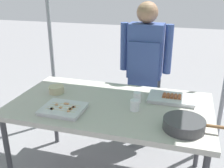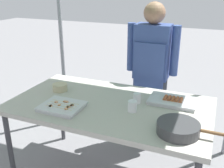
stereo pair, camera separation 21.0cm
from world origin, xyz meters
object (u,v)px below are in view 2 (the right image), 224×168
Objects in this scene: drink_cup_near_edge at (137,98)px; vendor_woman at (151,66)px; tray_meat_skewers at (62,107)px; stall_table at (110,109)px; condiment_bowl at (60,87)px; cooking_wok at (178,128)px; tray_grilled_sausages at (173,101)px; drink_cup_by_wok at (132,106)px.

drink_cup_near_edge is 0.63m from vendor_woman.
drink_cup_near_edge is 0.06× the size of vendor_woman.
vendor_woman is at bearing 63.81° from tray_meat_skewers.
drink_cup_near_edge reaches higher than stall_table.
tray_meat_skewers is 0.37m from condiment_bowl.
drink_cup_near_edge reaches higher than cooking_wok.
drink_cup_near_edge reaches higher than tray_meat_skewers.
stall_table is 0.52m from tray_grilled_sausages.
tray_grilled_sausages is 1.00m from condiment_bowl.
vendor_woman reaches higher than cooking_wok.
drink_cup_by_wok is (0.52, 0.16, 0.03)m from tray_meat_skewers.
cooking_wok is at bearing -1.09° from tray_meat_skewers.
stall_table is 1.07× the size of vendor_woman.
drink_cup_near_edge reaches higher than tray_grilled_sausages.
vendor_woman is at bearing 43.08° from condiment_bowl.
tray_grilled_sausages is 0.46m from cooking_wok.
vendor_woman reaches higher than stall_table.
drink_cup_near_edge is (-0.38, 0.33, 0.00)m from cooking_wok.
cooking_wok is at bearing 114.29° from vendor_woman.
tray_grilled_sausages is at bearing 104.56° from cooking_wok.
condiment_bowl reaches higher than stall_table.
tray_meat_skewers is (-0.30, -0.23, 0.07)m from stall_table.
tray_meat_skewers is 2.40× the size of condiment_bowl.
tray_meat_skewers is 0.89m from cooking_wok.
cooking_wok is at bearing -75.44° from tray_grilled_sausages.
drink_cup_by_wok is at bearing 154.08° from cooking_wok.
stall_table is at bearing 163.49° from drink_cup_by_wok.
cooking_wok is (0.12, -0.45, 0.02)m from tray_grilled_sausages.
drink_cup_near_edge is at bearing 94.84° from drink_cup_by_wok.
stall_table is at bearing -156.81° from tray_grilled_sausages.
tray_grilled_sausages is at bearing 23.19° from stall_table.
cooking_wok is at bearing -40.99° from drink_cup_near_edge.
condiment_bowl is (-0.22, 0.30, 0.01)m from tray_meat_skewers.
vendor_woman reaches higher than condiment_bowl.
cooking_wok reaches higher than tray_meat_skewers.
drink_cup_by_wok reaches higher than tray_grilled_sausages.
cooking_wok reaches higher than condiment_bowl.
stall_table is 0.53m from condiment_bowl.
tray_grilled_sausages is 0.87× the size of cooking_wok.
drink_cup_near_edge is (0.20, 0.09, 0.09)m from stall_table.
stall_table is 0.64m from cooking_wok.
condiment_bowl is (-0.99, -0.13, 0.01)m from tray_grilled_sausages.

